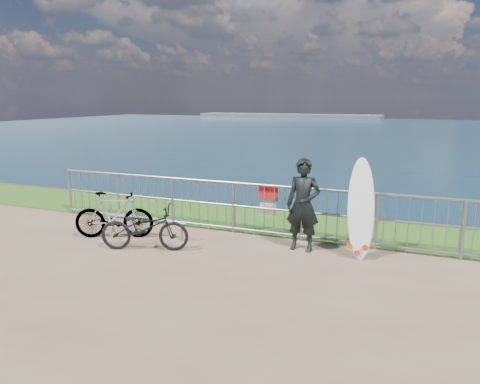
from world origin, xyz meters
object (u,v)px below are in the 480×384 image
at_px(bicycle_far, 114,215).
at_px(bicycle_near, 145,228).
at_px(surfboard, 361,212).
at_px(surfer, 303,205).

bearing_deg(bicycle_far, bicycle_near, -136.13).
relative_size(surfboard, bicycle_near, 1.09).
xyz_separation_m(surfer, surfboard, (1.07, -0.00, -0.04)).
xyz_separation_m(surfer, bicycle_far, (-3.83, -0.74, -0.40)).
relative_size(surfboard, bicycle_far, 1.13).
xyz_separation_m(surfer, bicycle_near, (-2.79, -1.17, -0.44)).
bearing_deg(bicycle_far, surfboard, -105.12).
relative_size(surfer, bicycle_near, 1.05).
bearing_deg(surfer, surfboard, -0.09).
bearing_deg(surfer, bicycle_far, -168.87).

